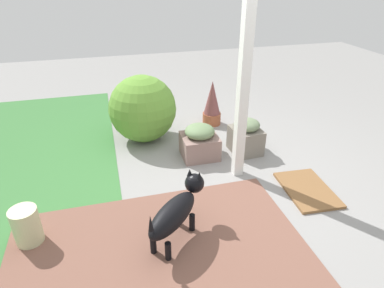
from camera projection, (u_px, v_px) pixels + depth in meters
name	position (u px, v px, depth m)	size (l,w,h in m)	color
ground_plane	(217.00, 184.00, 3.53)	(12.00, 12.00, 0.00)	gray
brick_path	(162.00, 266.00, 2.56)	(1.80, 2.40, 0.02)	brown
porch_pillar	(244.00, 76.00, 3.20)	(0.10, 0.10, 2.22)	white
stone_planter_nearest	(246.00, 136.00, 4.05)	(0.41, 0.36, 0.44)	gray
stone_planter_near	(200.00, 142.00, 3.96)	(0.40, 0.43, 0.41)	#886B63
round_shrub	(143.00, 109.00, 4.25)	(0.86, 0.86, 0.86)	#5E9233
terracotta_pot_spiky	(212.00, 104.00, 4.73)	(0.26, 0.26, 0.64)	#9A4F32
dog	(176.00, 210.00, 2.70)	(0.62, 0.62, 0.51)	black
ceramic_urn	(27.00, 227.00, 2.72)	(0.22, 0.22, 0.34)	beige
doormat	(307.00, 190.00, 3.42)	(0.68, 0.45, 0.03)	brown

